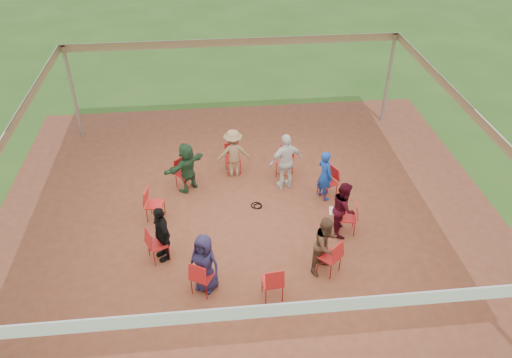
{
  "coord_description": "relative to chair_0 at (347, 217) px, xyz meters",
  "views": [
    {
      "loc": [
        -0.82,
        -9.58,
        8.24
      ],
      "look_at": [
        0.19,
        0.3,
        1.19
      ],
      "focal_mm": 35.0,
      "sensor_mm": 36.0,
      "label": 1
    }
  ],
  "objects": [
    {
      "name": "ground",
      "position": [
        -2.35,
        0.49,
        -0.45
      ],
      "size": [
        80.0,
        80.0,
        0.0
      ],
      "primitive_type": "plane",
      "color": "#2F5A1C",
      "rests_on": "ground"
    },
    {
      "name": "dirt_patch",
      "position": [
        -2.35,
        0.49,
        -0.44
      ],
      "size": [
        13.0,
        13.0,
        0.0
      ],
      "primitive_type": "plane",
      "color": "brown",
      "rests_on": "ground"
    },
    {
      "name": "tent",
      "position": [
        -2.35,
        0.49,
        1.92
      ],
      "size": [
        10.33,
        10.33,
        3.0
      ],
      "color": "#B2B2B7",
      "rests_on": "ground"
    },
    {
      "name": "chair_0",
      "position": [
        0.0,
        0.0,
        0.0
      ],
      "size": [
        0.52,
        0.5,
        0.9
      ],
      "primitive_type": null,
      "rotation": [
        0.0,
        0.0,
        1.37
      ],
      "color": "red",
      "rests_on": "ground"
    },
    {
      "name": "chair_1",
      "position": [
        -0.16,
        1.48,
        0.0
      ],
      "size": [
        0.57,
        0.56,
        0.9
      ],
      "primitive_type": null,
      "rotation": [
        0.0,
        0.0,
        1.99
      ],
      "color": "red",
      "rests_on": "ground"
    },
    {
      "name": "chair_2",
      "position": [
        -1.16,
        2.58,
        0.0
      ],
      "size": [
        0.58,
        0.59,
        0.9
      ],
      "primitive_type": null,
      "rotation": [
        0.0,
        0.0,
        2.62
      ],
      "color": "red",
      "rests_on": "ground"
    },
    {
      "name": "chair_3",
      "position": [
        -2.61,
        2.88,
        0.0
      ],
      "size": [
        0.47,
        0.48,
        0.9
      ],
      "primitive_type": null,
      "rotation": [
        0.0,
        0.0,
        -3.03
      ],
      "color": "red",
      "rests_on": "ground"
    },
    {
      "name": "chair_4",
      "position": [
        -3.97,
        2.27,
        0.0
      ],
      "size": [
        0.61,
        0.61,
        0.9
      ],
      "primitive_type": null,
      "rotation": [
        0.0,
        0.0,
        -2.4
      ],
      "color": "red",
      "rests_on": "ground"
    },
    {
      "name": "chair_5",
      "position": [
        -4.71,
        0.98,
        0.0
      ],
      "size": [
        0.52,
        0.5,
        0.9
      ],
      "primitive_type": null,
      "rotation": [
        0.0,
        0.0,
        -1.78
      ],
      "color": "red",
      "rests_on": "ground"
    },
    {
      "name": "chair_6",
      "position": [
        -4.55,
        -0.5,
        0.0
      ],
      "size": [
        0.57,
        0.56,
        0.9
      ],
      "primitive_type": null,
      "rotation": [
        0.0,
        0.0,
        -1.15
      ],
      "color": "red",
      "rests_on": "ground"
    },
    {
      "name": "chair_7",
      "position": [
        -3.55,
        -1.6,
        0.0
      ],
      "size": [
        0.58,
        0.59,
        0.9
      ],
      "primitive_type": null,
      "rotation": [
        0.0,
        0.0,
        -0.52
      ],
      "color": "red",
      "rests_on": "ground"
    },
    {
      "name": "chair_8",
      "position": [
        -2.09,
        -1.9,
        0.0
      ],
      "size": [
        0.47,
        0.48,
        0.9
      ],
      "primitive_type": null,
      "rotation": [
        0.0,
        0.0,
        0.11
      ],
      "color": "red",
      "rests_on": "ground"
    },
    {
      "name": "chair_9",
      "position": [
        -0.74,
        -1.29,
        0.0
      ],
      "size": [
        0.61,
        0.61,
        0.9
      ],
      "primitive_type": null,
      "rotation": [
        0.0,
        0.0,
        0.74
      ],
      "color": "red",
      "rests_on": "ground"
    },
    {
      "name": "person_seated_0",
      "position": [
        -0.12,
        0.02,
        0.28
      ],
      "size": [
        0.54,
        0.77,
        1.45
      ],
      "primitive_type": "imported",
      "rotation": [
        0.0,
        0.0,
        1.37
      ],
      "color": "#380713",
      "rests_on": "ground"
    },
    {
      "name": "person_seated_1",
      "position": [
        -0.27,
        1.43,
        0.28
      ],
      "size": [
        0.53,
        0.62,
        1.45
      ],
      "primitive_type": "imported",
      "rotation": [
        0.0,
        0.0,
        1.99
      ],
      "color": "#143DA0",
      "rests_on": "ground"
    },
    {
      "name": "person_seated_2",
      "position": [
        -2.6,
        2.76,
        0.28
      ],
      "size": [
        0.98,
        0.56,
        1.45
      ],
      "primitive_type": "imported",
      "rotation": [
        0.0,
        0.0,
        -3.03
      ],
      "color": "#937954",
      "rests_on": "ground"
    },
    {
      "name": "person_seated_3",
      "position": [
        -3.89,
        2.18,
        0.28
      ],
      "size": [
        1.33,
        1.27,
        1.45
      ],
      "primitive_type": "imported",
      "rotation": [
        0.0,
        0.0,
        -2.4
      ],
      "color": "#274F31",
      "rests_on": "ground"
    },
    {
      "name": "person_seated_4",
      "position": [
        -4.44,
        -0.45,
        0.28
      ],
      "size": [
        0.74,
        0.95,
        1.45
      ],
      "primitive_type": "imported",
      "rotation": [
        0.0,
        0.0,
        -1.15
      ],
      "color": "black",
      "rests_on": "ground"
    },
    {
      "name": "person_seated_5",
      "position": [
        -3.49,
        -1.49,
        0.28
      ],
      "size": [
        0.81,
        0.69,
        1.45
      ],
      "primitive_type": "imported",
      "rotation": [
        0.0,
        0.0,
        -0.52
      ],
      "color": "#231D40",
      "rests_on": "ground"
    },
    {
      "name": "person_seated_6",
      "position": [
        -0.82,
        -1.2,
        0.28
      ],
      "size": [
        0.79,
        0.77,
        1.45
      ],
      "primitive_type": "imported",
      "rotation": [
        0.0,
        0.0,
        0.74
      ],
      "color": "#513627",
      "rests_on": "ground"
    },
    {
      "name": "standing_person",
      "position": [
        -1.22,
        2.02,
        0.39
      ],
      "size": [
        1.08,
        0.76,
        1.66
      ],
      "primitive_type": "imported",
      "rotation": [
        0.0,
        0.0,
        3.44
      ],
      "color": "silver",
      "rests_on": "ground"
    },
    {
      "name": "cable_coil",
      "position": [
        -2.09,
        1.22,
        -0.43
      ],
      "size": [
        0.36,
        0.36,
        0.03
      ],
      "rotation": [
        0.0,
        0.0,
        0.25
      ],
      "color": "black",
      "rests_on": "ground"
    },
    {
      "name": "laptop",
      "position": [
        -0.27,
        0.06,
        0.23
      ],
      "size": [
        0.32,
        0.38,
        0.23
      ],
      "rotation": [
        0.0,
        0.0,
        1.37
      ],
      "color": "#B7B7BC",
      "rests_on": "ground"
    }
  ]
}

